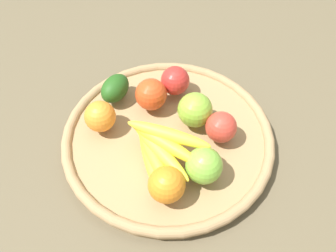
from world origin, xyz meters
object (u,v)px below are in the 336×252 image
Objects in this scene: orange_0 at (100,116)px; banana_bunch at (160,150)px; apple_4 at (175,81)px; apple_1 at (204,166)px; apple_3 at (195,110)px; avocado at (115,88)px; apple_0 at (151,94)px; apple_2 at (221,127)px; orange_1 at (167,185)px.

orange_0 is 0.38× the size of banana_bunch.
apple_1 is (-0.21, 0.11, 0.00)m from apple_4.
apple_3 reaches higher than apple_4.
apple_4 reaches higher than avocado.
orange_0 is 0.21m from apple_3.
orange_0 is 0.12m from apple_0.
apple_3 is at bearing -76.76° from banana_bunch.
avocado is 1.07× the size of apple_3.
apple_2 is at bearing -137.08° from orange_0.
apple_3 reaches higher than apple_1.
orange_0 is 0.20m from apple_4.
apple_4 is 0.17m from apple_2.
orange_0 is 0.94× the size of apple_0.
orange_1 is at bearing 135.31° from apple_4.
apple_3 is (0.10, -0.16, 0.00)m from orange_1.
banana_bunch is 0.08m from orange_1.
avocado is 1.21× the size of apple_4.
apple_4 is 0.24m from apple_1.
apple_3 is (0.03, -0.12, 0.00)m from banana_bunch.
apple_4 is at bearing -16.98° from apple_3.
apple_4 reaches higher than apple_2.
apple_3 is (-0.18, -0.09, 0.01)m from avocado.
orange_0 is 0.25m from apple_1.
apple_1 is at bearing 151.86° from apple_4.
orange_0 is 0.26m from apple_2.
avocado is at bearing -15.45° from orange_1.
avocado is at bearing 26.61° from apple_3.
banana_bunch is at bearing 74.31° from apple_2.
orange_1 is (-0.22, -0.00, 0.00)m from orange_0.
avocado is 0.26m from apple_2.
apple_0 is (-0.02, -0.12, 0.00)m from orange_0.
banana_bunch is at bearing 147.45° from apple_0.
apple_4 is at bearing -6.32° from apple_2.
orange_1 is at bearing 149.78° from banana_bunch.
apple_1 is (-0.08, -0.04, -0.00)m from banana_bunch.
avocado is 0.21m from banana_bunch.
orange_1 is (-0.07, 0.04, -0.00)m from banana_bunch.
banana_bunch reaches higher than orange_1.
orange_1 is 0.19m from apple_3.
apple_3 is at bearing 163.02° from apple_4.
apple_1 is at bearing -101.10° from orange_1.
banana_bunch is 0.14m from apple_2.
apple_3 is at bearing -126.61° from orange_0.
apple_2 is at bearing -157.67° from avocado.
apple_0 is at bearing -100.46° from orange_0.
banana_bunch is 2.51× the size of orange_1.
banana_bunch is 0.20m from apple_4.
avocado is 0.28m from orange_1.
apple_3 is at bearing -36.39° from apple_1.
banana_bunch is (-0.21, 0.04, 0.01)m from avocado.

